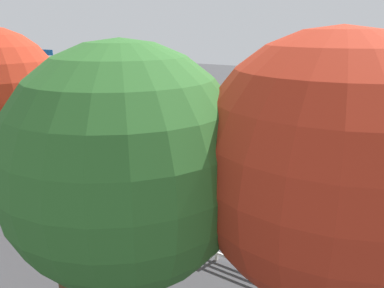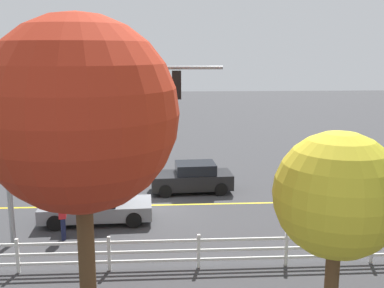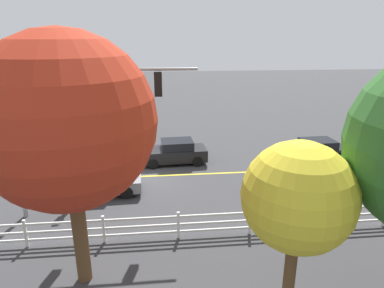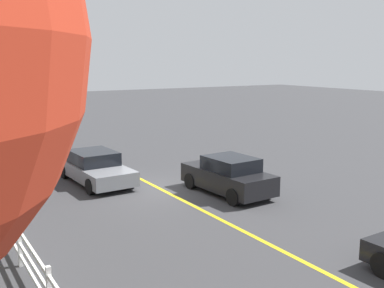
{
  "view_description": "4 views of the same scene",
  "coord_description": "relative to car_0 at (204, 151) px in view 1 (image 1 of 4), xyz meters",
  "views": [
    {
      "loc": [
        -12.56,
        15.97,
        7.77
      ],
      "look_at": [
        -2.6,
        0.59,
        1.98
      ],
      "focal_mm": 33.8,
      "sensor_mm": 36.0,
      "label": 1
    },
    {
      "loc": [
        -0.51,
        20.2,
        6.98
      ],
      "look_at": [
        -1.63,
        1.39,
        3.14
      ],
      "focal_mm": 42.97,
      "sensor_mm": 36.0,
      "label": 2
    },
    {
      "loc": [
        -0.92,
        17.78,
        7.67
      ],
      "look_at": [
        -2.64,
        0.98,
        2.18
      ],
      "focal_mm": 31.12,
      "sensor_mm": 36.0,
      "label": 3
    },
    {
      "loc": [
        -16.1,
        8.3,
        5.14
      ],
      "look_at": [
        -2.58,
        0.12,
        2.28
      ],
      "focal_mm": 43.41,
      "sensor_mm": 36.0,
      "label": 4
    }
  ],
  "objects": [
    {
      "name": "signal_assembly",
      "position": [
        4.59,
        5.9,
        4.1
      ],
      "size": [
        7.79,
        0.37,
        6.81
      ],
      "color": "gray",
      "rests_on": "ground_plane"
    },
    {
      "name": "tree_3",
      "position": [
        -9.41,
        11.27,
        4.59
      ],
      "size": [
        5.09,
        5.09,
        7.87
      ],
      "color": "brown",
      "rests_on": "ground_plane"
    },
    {
      "name": "pedestrian",
      "position": [
        5.2,
        5.64,
        0.21
      ],
      "size": [
        0.31,
        0.43,
        1.69
      ],
      "rotation": [
        0.0,
        0.0,
        3.28
      ],
      "color": "#191E3F",
      "rests_on": "ground_plane"
    },
    {
      "name": "car_2",
      "position": [
        -9.19,
        0.08,
        -0.09
      ],
      "size": [
        4.22,
        2.01,
        1.26
      ],
      "rotation": [
        0.0,
        0.0,
        6.32
      ],
      "color": "black",
      "rests_on": "ground_plane"
    },
    {
      "name": "car_0",
      "position": [
        0.0,
        0.0,
        0.0
      ],
      "size": [
        4.1,
        2.01,
        1.48
      ],
      "rotation": [
        0.0,
        0.0,
        6.34
      ],
      "color": "black",
      "rests_on": "ground_plane"
    },
    {
      "name": "car_1",
      "position": [
        4.27,
        3.86,
        -0.07
      ],
      "size": [
        4.61,
        2.1,
        1.34
      ],
      "rotation": [
        0.0,
        0.0,
        3.19
      ],
      "color": "slate",
      "rests_on": "ground_plane"
    },
    {
      "name": "tree_1",
      "position": [
        -5.96,
        13.01,
        4.47
      ],
      "size": [
        4.88,
        4.88,
        7.65
      ],
      "color": "brown",
      "rests_on": "ground_plane"
    },
    {
      "name": "white_rail_fence",
      "position": [
        -1.15,
        8.28,
        -0.12
      ],
      "size": [
        26.1,
        0.1,
        1.15
      ],
      "color": "white",
      "rests_on": "ground_plane"
    },
    {
      "name": "ground_plane",
      "position": [
        1.85,
        1.97,
        -0.72
      ],
      "size": [
        120.0,
        120.0,
        0.0
      ],
      "primitive_type": "plane",
      "color": "#38383A"
    },
    {
      "name": "lane_center_stripe",
      "position": [
        -2.15,
        1.97,
        -0.71
      ],
      "size": [
        28.0,
        0.16,
        0.01
      ],
      "primitive_type": "cube",
      "color": "gold",
      "rests_on": "ground_plane"
    },
    {
      "name": "tree_4",
      "position": [
        -2.55,
        12.41,
        3.02
      ],
      "size": [
        2.94,
        2.94,
        5.24
      ],
      "color": "brown",
      "rests_on": "ground_plane"
    }
  ]
}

